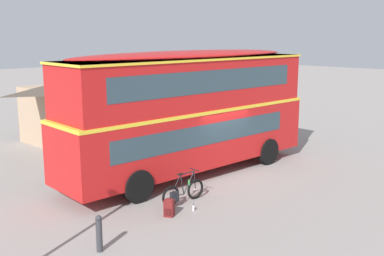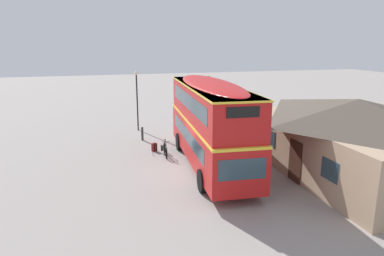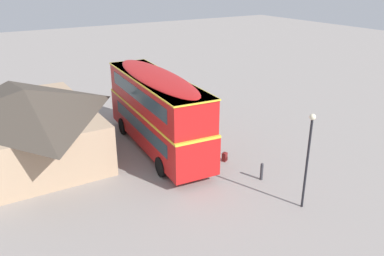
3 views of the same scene
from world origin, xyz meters
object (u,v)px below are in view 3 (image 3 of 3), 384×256
object	(u,v)px
double_decker_bus	(157,108)
touring_bicycle	(208,150)
street_lamp	(308,151)
kerb_bollard	(262,171)
backpack_on_ground	(225,156)
water_bottle_clear_plastic	(220,153)

from	to	relation	value
double_decker_bus	touring_bicycle	size ratio (longest dim) A/B	6.34
street_lamp	kerb_bollard	world-z (taller)	street_lamp
kerb_bollard	street_lamp	bearing A→B (deg)	178.41
double_decker_bus	kerb_bollard	bearing A→B (deg)	-155.68
kerb_bollard	touring_bicycle	bearing A→B (deg)	12.34
backpack_on_ground	water_bottle_clear_plastic	xyz separation A→B (m)	(0.81, -0.24, -0.19)
double_decker_bus	backpack_on_ground	bearing A→B (deg)	-144.87
street_lamp	double_decker_bus	bearing A→B (deg)	16.66
street_lamp	water_bottle_clear_plastic	bearing A→B (deg)	0.42
double_decker_bus	kerb_bollard	size ratio (longest dim) A/B	11.30
water_bottle_clear_plastic	street_lamp	world-z (taller)	street_lamp
double_decker_bus	kerb_bollard	distance (m)	7.31
street_lamp	backpack_on_ground	bearing A→B (deg)	2.81
touring_bicycle	street_lamp	world-z (taller)	street_lamp
water_bottle_clear_plastic	street_lamp	xyz separation A→B (m)	(-6.58, -0.05, 2.75)
double_decker_bus	water_bottle_clear_plastic	world-z (taller)	double_decker_bus
double_decker_bus	touring_bicycle	world-z (taller)	double_decker_bus
touring_bicycle	backpack_on_ground	xyz separation A→B (m)	(-1.05, -0.48, -0.08)
touring_bicycle	water_bottle_clear_plastic	world-z (taller)	touring_bicycle
touring_bicycle	kerb_bollard	bearing A→B (deg)	-167.66
backpack_on_ground	street_lamp	size ratio (longest dim) A/B	0.12
kerb_bollard	water_bottle_clear_plastic	bearing A→B (deg)	2.07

